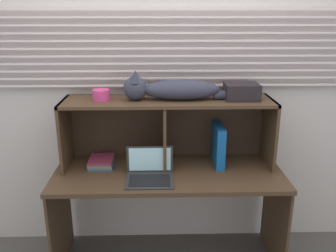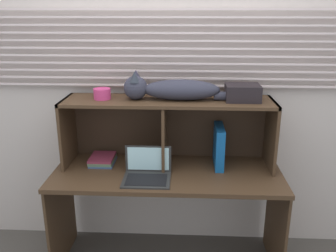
{
  "view_description": "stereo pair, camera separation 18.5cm",
  "coord_description": "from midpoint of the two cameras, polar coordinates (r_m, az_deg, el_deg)",
  "views": [
    {
      "loc": [
        -0.07,
        -2.08,
        1.81
      ],
      "look_at": [
        0.0,
        0.32,
        1.02
      ],
      "focal_mm": 38.94,
      "sensor_mm": 36.0,
      "label": 1
    },
    {
      "loc": [
        0.12,
        -2.08,
        1.81
      ],
      "look_at": [
        0.0,
        0.32,
        1.02
      ],
      "focal_mm": 38.94,
      "sensor_mm": 36.0,
      "label": 2
    }
  ],
  "objects": [
    {
      "name": "binder_upright",
      "position": [
        2.6,
        5.87,
        -2.96
      ],
      "size": [
        0.06,
        0.27,
        0.29
      ],
      "primitive_type": "cube",
      "color": "#125092",
      "rests_on": "desk"
    },
    {
      "name": "back_panel_with_blinds",
      "position": [
        2.68,
        -2.11,
        6.25
      ],
      "size": [
        4.4,
        0.08,
        2.5
      ],
      "color": "beige",
      "rests_on": "ground"
    },
    {
      "name": "desk",
      "position": [
        2.58,
        -2.0,
        -9.84
      ],
      "size": [
        1.57,
        0.62,
        0.73
      ],
      "color": "#442E1D",
      "rests_on": "ground"
    },
    {
      "name": "laptop",
      "position": [
        2.41,
        -5.09,
        -7.43
      ],
      "size": [
        0.31,
        0.25,
        0.19
      ],
      "color": "#2A2A2A",
      "rests_on": "desk"
    },
    {
      "name": "cat",
      "position": [
        2.46,
        -1.63,
        5.79
      ],
      "size": [
        0.87,
        0.17,
        0.2
      ],
      "color": "#30303F",
      "rests_on": "hutch_shelf_unit"
    },
    {
      "name": "book_stack",
      "position": [
        2.67,
        -12.32,
        -5.49
      ],
      "size": [
        0.18,
        0.22,
        0.05
      ],
      "color": "#374B74",
      "rests_on": "desk"
    },
    {
      "name": "storage_box",
      "position": [
        2.51,
        9.37,
        5.34
      ],
      "size": [
        0.23,
        0.18,
        0.11
      ],
      "primitive_type": "cube",
      "color": "black",
      "rests_on": "hutch_shelf_unit"
    },
    {
      "name": "hutch_shelf_unit",
      "position": [
        2.55,
        -2.16,
        1.18
      ],
      "size": [
        1.44,
        0.35,
        0.48
      ],
      "color": "#442E1D",
      "rests_on": "desk"
    },
    {
      "name": "small_basket",
      "position": [
        2.51,
        -12.5,
        4.76
      ],
      "size": [
        0.12,
        0.12,
        0.07
      ],
      "primitive_type": "cylinder",
      "color": "#CA3975",
      "rests_on": "hutch_shelf_unit"
    }
  ]
}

